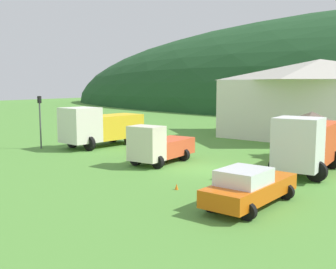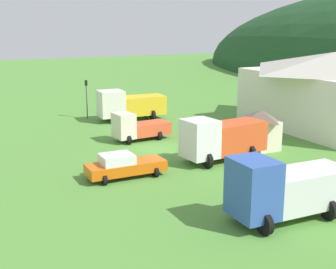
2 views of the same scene
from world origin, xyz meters
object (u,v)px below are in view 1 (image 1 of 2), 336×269
heavy_rig_white (307,142)px  service_pickup_orange (249,187)px  depot_building (319,97)px  play_shed_cream (311,134)px  heavy_rig_striped (99,126)px  light_truck_cream (158,145)px  traffic_light_west (40,116)px  traffic_cone_near_pickup (177,190)px

heavy_rig_white → service_pickup_orange: (0.45, -7.86, -0.92)m
depot_building → play_shed_cream: size_ratio=5.09×
depot_building → service_pickup_orange: depot_building is taller
heavy_rig_striped → heavy_rig_white: (16.64, 0.66, 0.07)m
light_truck_cream → service_pickup_orange: 9.96m
traffic_light_west → traffic_cone_near_pickup: traffic_light_west is taller
traffic_light_west → heavy_rig_white: bearing=12.3°
heavy_rig_white → traffic_light_west: 19.88m
service_pickup_orange → traffic_light_west: (-19.85, 3.61, 1.69)m
play_shed_cream → heavy_rig_striped: 16.13m
depot_building → heavy_rig_white: depot_building is taller
depot_building → service_pickup_orange: bearing=-77.7°
light_truck_cream → traffic_light_west: 11.19m
play_shed_cream → heavy_rig_white: 4.92m
light_truck_cream → traffic_cone_near_pickup: light_truck_cream is taller
depot_building → heavy_rig_striped: (-11.90, -16.52, -2.08)m
heavy_rig_striped → service_pickup_orange: heavy_rig_striped is taller
heavy_rig_striped → light_truck_cream: bearing=76.2°
play_shed_cream → heavy_rig_white: bearing=-73.0°
light_truck_cream → heavy_rig_white: size_ratio=0.75×
heavy_rig_striped → traffic_light_west: traffic_light_west is taller
play_shed_cream → light_truck_cream: bearing=-131.2°
traffic_cone_near_pickup → heavy_rig_white: bearing=65.0°
service_pickup_orange → traffic_light_west: traffic_light_west is taller
heavy_rig_white → traffic_light_west: traffic_light_west is taller
depot_building → heavy_rig_striped: size_ratio=2.29×
play_shed_cream → traffic_light_west: size_ratio=0.78×
play_shed_cream → traffic_light_west: 20.09m
depot_building → light_truck_cream: bearing=-100.7°
play_shed_cream → depot_building: bearing=106.5°
play_shed_cream → service_pickup_orange: bearing=-81.5°
service_pickup_orange → traffic_cone_near_pickup: service_pickup_orange is taller
heavy_rig_white → light_truck_cream: bearing=-74.7°
heavy_rig_striped → heavy_rig_white: heavy_rig_white is taller
traffic_light_west → traffic_cone_near_pickup: (15.86, -3.35, -2.52)m
heavy_rig_striped → heavy_rig_white: size_ratio=1.04×
light_truck_cream → service_pickup_orange: (8.79, -4.66, -0.35)m
depot_building → traffic_light_west: depot_building is taller
service_pickup_orange → traffic_cone_near_pickup: (-3.99, 0.26, -0.83)m
depot_building → traffic_light_west: 24.91m
traffic_cone_near_pickup → service_pickup_orange: bearing=-3.8°
light_truck_cream → traffic_light_west: size_ratio=1.24×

